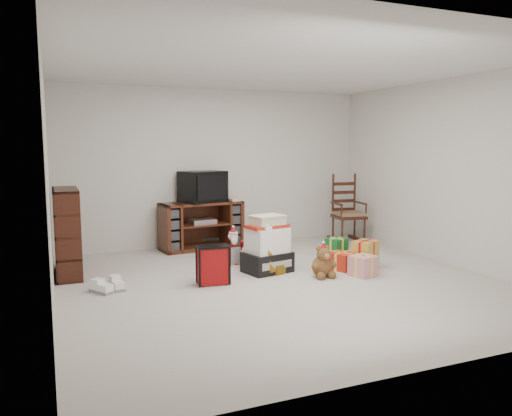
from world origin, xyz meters
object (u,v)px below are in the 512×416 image
(bookshelf, at_px, (67,234))
(red_suitcase, at_px, (213,265))
(gift_pile, at_px, (267,248))
(santa_figurine, at_px, (267,244))
(sneaker_pair, at_px, (109,286))
(mrs_claus_figurine, at_px, (233,251))
(gift_cluster, at_px, (347,258))
(crt_television, at_px, (203,187))
(teddy_bear, at_px, (322,264))
(rocking_chair, at_px, (347,218))
(tv_stand, at_px, (202,225))

(bookshelf, bearing_deg, red_suitcase, -35.18)
(gift_pile, relative_size, santa_figurine, 1.20)
(sneaker_pair, bearing_deg, mrs_claus_figurine, -4.98)
(gift_cluster, xyz_separation_m, crt_television, (-1.36, 2.01, 0.83))
(santa_figurine, bearing_deg, bookshelf, 175.79)
(teddy_bear, xyz_separation_m, crt_television, (-0.86, 2.24, 0.80))
(crt_television, bearing_deg, mrs_claus_figurine, -109.22)
(red_suitcase, relative_size, mrs_claus_figurine, 1.00)
(rocking_chair, height_order, sneaker_pair, rocking_chair)
(tv_stand, bearing_deg, sneaker_pair, -138.94)
(bookshelf, distance_m, teddy_bear, 3.18)
(bookshelf, relative_size, mrs_claus_figurine, 2.01)
(gift_pile, distance_m, teddy_bear, 0.73)
(mrs_claus_figurine, height_order, sneaker_pair, mrs_claus_figurine)
(red_suitcase, height_order, mrs_claus_figurine, mrs_claus_figurine)
(santa_figurine, height_order, crt_television, crt_television)
(gift_pile, distance_m, santa_figurine, 0.66)
(rocking_chair, height_order, gift_cluster, rocking_chair)
(tv_stand, height_order, sneaker_pair, tv_stand)
(santa_figurine, xyz_separation_m, crt_television, (-0.59, 1.15, 0.74))
(gift_pile, distance_m, sneaker_pair, 1.99)
(red_suitcase, distance_m, crt_television, 2.23)
(tv_stand, xyz_separation_m, sneaker_pair, (-1.60, -1.83, -0.32))
(gift_pile, bearing_deg, bookshelf, 148.57)
(bookshelf, relative_size, gift_cluster, 1.14)
(teddy_bear, bearing_deg, tv_stand, 111.91)
(tv_stand, distance_m, rocking_chair, 2.45)
(tv_stand, height_order, gift_pile, tv_stand)
(teddy_bear, bearing_deg, rocking_chair, 50.46)
(tv_stand, relative_size, bookshelf, 1.23)
(mrs_claus_figurine, distance_m, sneaker_pair, 1.77)
(rocking_chair, distance_m, teddy_bear, 2.41)
(teddy_bear, bearing_deg, mrs_claus_figurine, 131.05)
(red_suitcase, xyz_separation_m, mrs_claus_figurine, (0.52, 0.74, -0.03))
(sneaker_pair, bearing_deg, bookshelf, 90.22)
(tv_stand, relative_size, teddy_bear, 3.46)
(rocking_chair, bearing_deg, crt_television, 177.93)
(gift_pile, height_order, santa_figurine, gift_pile)
(sneaker_pair, bearing_deg, tv_stand, 25.44)
(tv_stand, bearing_deg, mrs_claus_figurine, -94.57)
(red_suitcase, bearing_deg, crt_television, 82.09)
(santa_figurine, bearing_deg, mrs_claus_figurine, -164.70)
(gift_pile, relative_size, mrs_claus_figurine, 1.33)
(bookshelf, bearing_deg, crt_television, 25.23)
(red_suitcase, height_order, sneaker_pair, red_suitcase)
(sneaker_pair, distance_m, crt_television, 2.64)
(mrs_claus_figurine, height_order, crt_television, crt_television)
(tv_stand, bearing_deg, red_suitcase, -110.31)
(tv_stand, relative_size, gift_cluster, 1.40)
(mrs_claus_figurine, distance_m, crt_television, 1.51)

